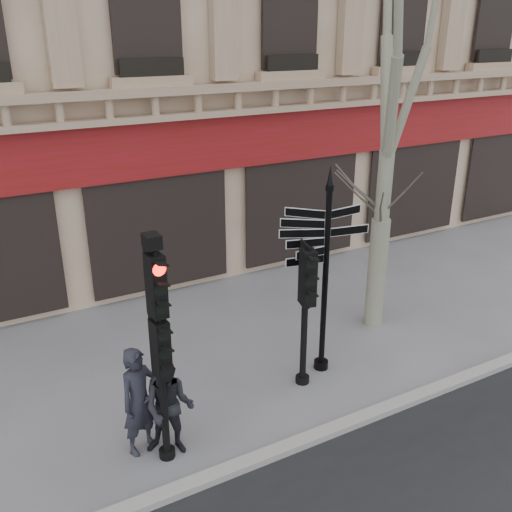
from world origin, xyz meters
The scene contains 7 objects.
ground centered at (0.00, 0.00, 0.00)m, with size 80.00×80.00×0.00m, color slate.
kerb centered at (0.00, -1.40, 0.06)m, with size 80.00×0.25×0.12m, color #999590.
fingerpost centered at (1.48, 0.27, 2.68)m, with size 2.15×2.15×3.99m.
traffic_signal_main centered at (-2.00, -0.61, 2.29)m, with size 0.42×0.32×3.63m.
traffic_signal_secondary centered at (0.90, 0.04, 1.85)m, with size 0.51×0.41×2.65m.
pedestrian_a centered at (-2.26, -0.26, 0.89)m, with size 0.65×0.42×1.77m, color #21222D.
pedestrian_b centered at (-1.89, -0.53, 0.80)m, with size 0.78×0.61×1.61m, color black.
Camera 1 is at (-4.19, -7.37, 6.13)m, focal length 40.00 mm.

